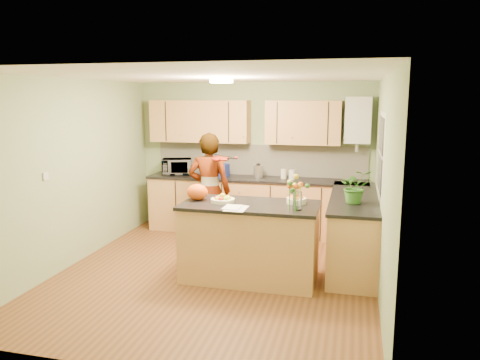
# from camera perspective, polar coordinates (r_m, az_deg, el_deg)

# --- Properties ---
(floor) EXTENTS (4.50, 4.50, 0.00)m
(floor) POSITION_cam_1_polar(r_m,az_deg,el_deg) (6.17, -2.92, -11.35)
(floor) COLOR brown
(floor) RESTS_ON ground
(ceiling) EXTENTS (4.00, 4.50, 0.02)m
(ceiling) POSITION_cam_1_polar(r_m,az_deg,el_deg) (5.75, -3.15, 12.53)
(ceiling) COLOR white
(ceiling) RESTS_ON wall_back
(wall_back) EXTENTS (4.00, 0.02, 2.50)m
(wall_back) POSITION_cam_1_polar(r_m,az_deg,el_deg) (7.99, 1.69, 2.85)
(wall_back) COLOR #91AD7C
(wall_back) RESTS_ON floor
(wall_front) EXTENTS (4.00, 0.02, 2.50)m
(wall_front) POSITION_cam_1_polar(r_m,az_deg,el_deg) (3.79, -13.06, -5.51)
(wall_front) COLOR #91AD7C
(wall_front) RESTS_ON floor
(wall_left) EXTENTS (0.02, 4.50, 2.50)m
(wall_left) POSITION_cam_1_polar(r_m,az_deg,el_deg) (6.69, -19.66, 0.86)
(wall_left) COLOR #91AD7C
(wall_left) RESTS_ON floor
(wall_right) EXTENTS (0.02, 4.50, 2.50)m
(wall_right) POSITION_cam_1_polar(r_m,az_deg,el_deg) (5.59, 16.98, -0.69)
(wall_right) COLOR #91AD7C
(wall_right) RESTS_ON floor
(back_counter) EXTENTS (3.64, 0.62, 0.94)m
(back_counter) POSITION_cam_1_polar(r_m,az_deg,el_deg) (7.81, 1.90, -3.12)
(back_counter) COLOR tan
(back_counter) RESTS_ON floor
(right_counter) EXTENTS (0.62, 2.24, 0.94)m
(right_counter) POSITION_cam_1_polar(r_m,az_deg,el_deg) (6.59, 13.65, -5.91)
(right_counter) COLOR tan
(right_counter) RESTS_ON floor
(splashback) EXTENTS (3.60, 0.02, 0.52)m
(splashback) POSITION_cam_1_polar(r_m,az_deg,el_deg) (7.96, 2.37, 2.45)
(splashback) COLOR beige
(splashback) RESTS_ON back_counter
(upper_cabinets) EXTENTS (3.20, 0.34, 0.70)m
(upper_cabinets) POSITION_cam_1_polar(r_m,az_deg,el_deg) (7.81, 0.17, 7.11)
(upper_cabinets) COLOR tan
(upper_cabinets) RESTS_ON wall_back
(boiler) EXTENTS (0.40, 0.30, 0.86)m
(boiler) POSITION_cam_1_polar(r_m,az_deg,el_deg) (7.59, 14.18, 7.08)
(boiler) COLOR silver
(boiler) RESTS_ON wall_back
(window_right) EXTENTS (0.01, 1.30, 1.05)m
(window_right) POSITION_cam_1_polar(r_m,az_deg,el_deg) (6.14, 16.78, 3.08)
(window_right) COLOR silver
(window_right) RESTS_ON wall_right
(light_switch) EXTENTS (0.02, 0.09, 0.09)m
(light_switch) POSITION_cam_1_polar(r_m,az_deg,el_deg) (6.19, -22.62, 0.44)
(light_switch) COLOR silver
(light_switch) RESTS_ON wall_left
(ceiling_lamp) EXTENTS (0.30, 0.30, 0.07)m
(ceiling_lamp) POSITION_cam_1_polar(r_m,az_deg,el_deg) (6.04, -2.29, 12.05)
(ceiling_lamp) COLOR #FFEABF
(ceiling_lamp) RESTS_ON ceiling
(peninsula_island) EXTENTS (1.68, 0.86, 0.96)m
(peninsula_island) POSITION_cam_1_polar(r_m,az_deg,el_deg) (5.87, 1.23, -7.48)
(peninsula_island) COLOR tan
(peninsula_island) RESTS_ON floor
(fruit_dish) EXTENTS (0.30, 0.30, 0.10)m
(fruit_dish) POSITION_cam_1_polar(r_m,az_deg,el_deg) (5.82, -2.12, -2.30)
(fruit_dish) COLOR #F1E2C0
(fruit_dish) RESTS_ON peninsula_island
(orange_bowl) EXTENTS (0.24, 0.24, 0.14)m
(orange_bowl) POSITION_cam_1_polar(r_m,az_deg,el_deg) (5.78, 6.91, -2.28)
(orange_bowl) COLOR #F1E2C0
(orange_bowl) RESTS_ON peninsula_island
(flower_vase) EXTENTS (0.25, 0.25, 0.47)m
(flower_vase) POSITION_cam_1_polar(r_m,az_deg,el_deg) (5.40, 7.05, -0.44)
(flower_vase) COLOR silver
(flower_vase) RESTS_ON peninsula_island
(orange_bag) EXTENTS (0.34, 0.31, 0.20)m
(orange_bag) POSITION_cam_1_polar(r_m,az_deg,el_deg) (5.95, -5.23, -1.47)
(orange_bag) COLOR #E85313
(orange_bag) RESTS_ON peninsula_island
(papers) EXTENTS (0.24, 0.33, 0.01)m
(papers) POSITION_cam_1_polar(r_m,az_deg,el_deg) (5.48, -0.47, -3.46)
(papers) COLOR white
(papers) RESTS_ON peninsula_island
(violinist) EXTENTS (0.67, 0.47, 1.74)m
(violinist) POSITION_cam_1_polar(r_m,az_deg,el_deg) (6.98, -3.75, -1.37)
(violinist) COLOR #EABA8F
(violinist) RESTS_ON floor
(violin) EXTENTS (0.59, 0.51, 0.15)m
(violin) POSITION_cam_1_polar(r_m,az_deg,el_deg) (6.63, -2.73, 2.62)
(violin) COLOR #4D0C04
(violin) RESTS_ON violinist
(microwave) EXTENTS (0.56, 0.46, 0.27)m
(microwave) POSITION_cam_1_polar(r_m,az_deg,el_deg) (8.12, -7.70, 1.63)
(microwave) COLOR silver
(microwave) RESTS_ON back_counter
(blue_box) EXTENTS (0.29, 0.23, 0.21)m
(blue_box) POSITION_cam_1_polar(r_m,az_deg,el_deg) (7.83, -2.46, 1.21)
(blue_box) COLOR navy
(blue_box) RESTS_ON back_counter
(kettle) EXTENTS (0.15, 0.15, 0.28)m
(kettle) POSITION_cam_1_polar(r_m,az_deg,el_deg) (7.72, 2.23, 1.13)
(kettle) COLOR silver
(kettle) RESTS_ON back_counter
(jar_cream) EXTENTS (0.13, 0.13, 0.15)m
(jar_cream) POSITION_cam_1_polar(r_m,az_deg,el_deg) (7.67, 5.36, 0.75)
(jar_cream) COLOR #F1E2C0
(jar_cream) RESTS_ON back_counter
(jar_white) EXTENTS (0.14, 0.14, 0.16)m
(jar_white) POSITION_cam_1_polar(r_m,az_deg,el_deg) (7.56, 6.37, 0.62)
(jar_white) COLOR silver
(jar_white) RESTS_ON back_counter
(potted_plant) EXTENTS (0.46, 0.42, 0.43)m
(potted_plant) POSITION_cam_1_polar(r_m,az_deg,el_deg) (6.00, 13.89, -0.77)
(potted_plant) COLOR #356E24
(potted_plant) RESTS_ON right_counter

